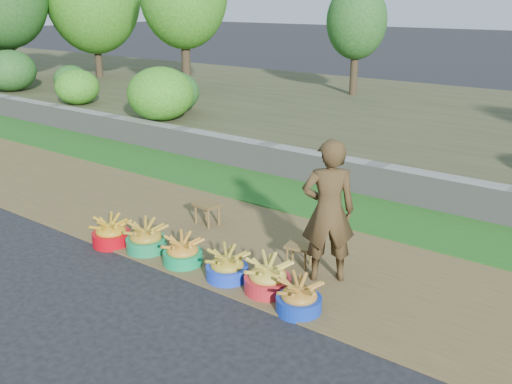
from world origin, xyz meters
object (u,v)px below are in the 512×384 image
Objects in this scene: basin_d at (227,267)px; basin_e at (268,278)px; stool_right at (299,249)px; basin_b at (146,239)px; basin_f at (299,298)px; basin_a at (111,233)px; stool_left at (207,207)px; vendor_woman at (328,211)px; basin_c at (183,252)px.

basin_d is 0.93× the size of basin_e.
basin_d is at bearing -175.52° from basin_e.
basin_e is at bearing -84.08° from stool_right.
basin_b reaches higher than stool_right.
stool_right is at bearing 123.28° from basin_f.
basin_a is at bearing -165.63° from basin_b.
basin_a is at bearing -113.74° from stool_left.
stool_right is (-0.58, 0.89, 0.08)m from basin_f.
vendor_woman is (0.43, -0.09, 0.62)m from stool_right.
basin_b is 1.15m from stool_left.
basin_e is 0.53m from basin_f.
basin_b is 2.41m from basin_f.
vendor_woman is at bearing 100.54° from basin_f.
basin_d reaches higher than stool_left.
vendor_woman is (-0.15, 0.80, 0.70)m from basin_f.
basin_e is 1.10× the size of basin_f.
basin_f is at bearing -2.50° from basin_c.
basin_f is at bearing -56.72° from stool_right.
basin_a is 1.02× the size of basin_d.
vendor_woman reaches higher than basin_f.
basin_b is 2.47m from vendor_woman.
basin_f is (1.76, -0.08, -0.00)m from basin_c.
vendor_woman is at bearing 61.56° from basin_e.
basin_a is at bearing -173.17° from basin_c.
basin_f is (2.94, 0.07, -0.01)m from basin_a.
basin_a reaches higher than stool_left.
basin_a reaches higher than basin_d.
stool_right is (1.79, -0.33, -0.04)m from stool_left.
basin_b reaches higher than basin_f.
basin_b is 1.30× the size of stool_left.
basin_e is 0.32× the size of vendor_woman.
stool_right is (0.48, 0.79, 0.07)m from basin_d.
basin_e reaches higher than basin_a.
basin_f is 2.67m from stool_left.
vendor_woman is (2.26, 0.73, 0.68)m from basin_b.
basin_a is 1.40m from stool_left.
basin_d is at bearing 174.77° from basin_f.
basin_c is (1.18, 0.14, -0.00)m from basin_a.
vendor_woman is at bearing -11.60° from stool_right.
basin_e is (2.43, 0.21, 0.01)m from basin_a.
basin_e is (1.25, 0.06, 0.01)m from basin_c.
basin_a is at bearing -178.73° from basin_f.
basin_e is 1.01m from vendor_woman.
basin_e reaches higher than basin_c.
basin_b is at bearing 14.37° from basin_a.
basin_d is at bearing 1.09° from basin_b.
basin_b is 1.09× the size of basin_f.
basin_d is 0.30× the size of vendor_woman.
basin_c is 1.30m from stool_left.
basin_f is 0.29× the size of vendor_woman.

